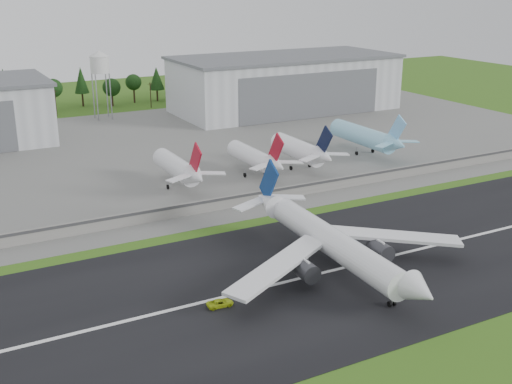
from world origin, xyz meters
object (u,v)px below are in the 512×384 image
parked_jet_red_a (180,169)px  parked_jet_red_b (257,158)px  ground_vehicle (220,303)px  main_airliner (335,250)px  parked_jet_navy (303,151)px  parked_jet_skyblue (368,137)px

parked_jet_red_a → parked_jet_red_b: size_ratio=1.00×
ground_vehicle → parked_jet_red_a: parked_jet_red_a is taller
main_airliner → parked_jet_navy: main_airliner is taller
main_airliner → parked_jet_red_a: main_airliner is taller
main_airliner → ground_vehicle: 28.02m
main_airliner → parked_jet_red_a: 67.46m
parked_jet_skyblue → parked_jet_red_a: bearing=-176.0°
main_airliner → parked_jet_red_a: (-7.73, 67.00, 1.31)m
ground_vehicle → parked_jet_navy: bearing=-38.3°
parked_jet_red_b → parked_jet_navy: bearing=0.2°
parked_jet_skyblue → main_airliner: bearing=-131.4°
main_airliner → ground_vehicle: bearing=7.8°
ground_vehicle → parked_jet_skyblue: size_ratio=0.14×
parked_jet_navy → parked_jet_red_b: bearing=-179.8°
parked_jet_red_b → parked_jet_red_a: bearing=179.9°
parked_jet_navy → ground_vehicle: bearing=-131.5°
ground_vehicle → parked_jet_skyblue: (91.14, 74.63, 5.67)m
ground_vehicle → parked_jet_red_b: parked_jet_red_b is taller
ground_vehicle → parked_jet_skyblue: parked_jet_skyblue is taller
ground_vehicle → parked_jet_navy: parked_jet_navy is taller
main_airliner → parked_jet_navy: 75.17m
main_airliner → parked_jet_skyblue: 96.07m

